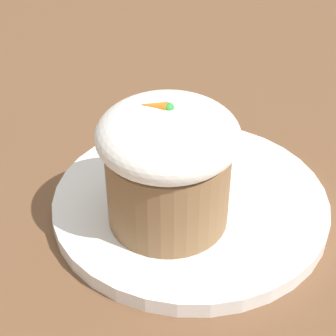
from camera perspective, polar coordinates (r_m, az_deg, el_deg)
The scene contains 4 objects.
ground_plane at distance 0.49m, azimuth 2.25°, elevation -4.15°, with size 4.00×4.00×0.00m, color brown.
dessert_plate at distance 0.49m, azimuth 2.27°, elevation -3.53°, with size 0.24×0.24×0.01m.
carrot_cake at distance 0.43m, azimuth -0.00°, elevation 0.60°, with size 0.11×0.11×0.11m.
spoon at distance 0.51m, azimuth 1.69°, elevation -0.08°, with size 0.03×0.11×0.01m.
Camera 1 is at (-0.09, 0.36, 0.32)m, focal length 60.00 mm.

